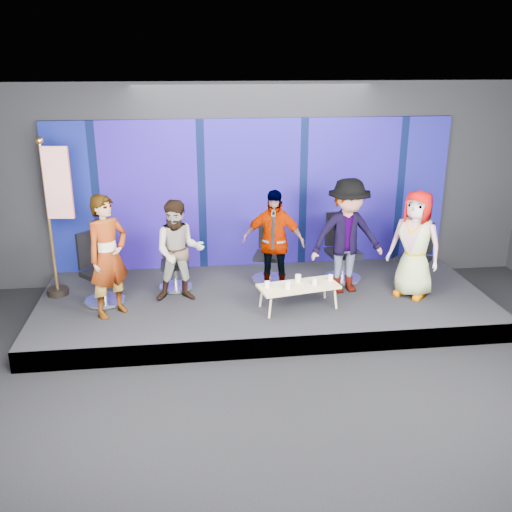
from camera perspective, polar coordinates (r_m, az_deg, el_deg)
The scene contains 21 objects.
ground at distance 7.05m, azimuth 3.62°, elevation -14.04°, with size 10.00×10.00×0.00m, color black.
room_walls at distance 6.07m, azimuth 4.09°, elevation 5.51°, with size 10.02×8.02×3.51m.
riser at distance 9.15m, azimuth 0.77°, elevation -4.72°, with size 7.00×3.00×0.30m, color black.
backdrop at distance 10.06m, azimuth -0.32°, elevation 6.22°, with size 7.00×0.08×2.60m, color #06134F.
chair_a at distance 9.00m, azimuth -15.26°, elevation -2.32°, with size 0.88×0.88×1.11m.
panelist_a at distance 8.36m, azimuth -14.56°, elevation -0.03°, with size 0.65×0.43×1.79m, color black.
chair_b at distance 9.33m, azimuth -8.09°, elevation -1.32°, with size 0.55×0.55×0.98m.
panelist_b at distance 8.70m, azimuth -7.70°, elevation 0.47°, with size 0.77×0.60×1.58m, color black.
chair_c at distance 9.56m, azimuth 1.35°, elevation -0.49°, with size 0.73×0.73×1.03m.
panelist_c at distance 8.93m, azimuth 1.74°, elevation 1.42°, with size 0.98×0.41×1.67m, color black.
chair_d at distance 9.69m, azimuth 8.58°, elevation -0.23°, with size 0.71×0.71×1.13m.
panelist_d at distance 9.04m, azimuth 9.10°, elevation 1.96°, with size 1.18×0.68×1.83m, color black.
chair_e at distance 9.75m, azimuth 15.49°, elevation -0.80°, with size 0.83×0.83×1.04m.
panelist_e at distance 9.11m, azimuth 15.63°, elevation 1.13°, with size 0.83×0.54×1.69m, color black.
coffee_table at distance 8.51m, azimuth 4.27°, elevation -3.12°, with size 1.26×0.73×0.36m.
mug_a at distance 8.39m, azimuth 1.13°, elevation -2.86°, with size 0.08×0.08×0.09m, color silver.
mug_b at distance 8.36m, azimuth 3.20°, elevation -2.92°, with size 0.09×0.09×0.11m, color silver.
mug_c at distance 8.63m, azimuth 4.24°, elevation -2.22°, with size 0.09×0.09×0.11m, color silver.
mug_d at distance 8.53m, azimuth 5.88°, elevation -2.58°, with size 0.08×0.08×0.09m, color silver.
mug_e at distance 8.72m, azimuth 7.46°, elevation -2.17°, with size 0.07×0.07×0.09m, color silver.
flag_stand at distance 9.16m, azimuth -19.35°, elevation 3.91°, with size 0.57×0.33×2.48m.
Camera 1 is at (-1.16, -5.79, 3.86)m, focal length 40.00 mm.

